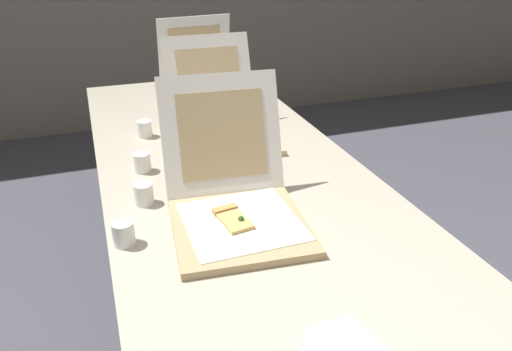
{
  "coord_description": "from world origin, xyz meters",
  "views": [
    {
      "loc": [
        -0.42,
        -0.77,
        1.45
      ],
      "look_at": [
        0.02,
        0.47,
        0.79
      ],
      "focal_mm": 34.02,
      "sensor_mm": 36.0,
      "label": 1
    }
  ],
  "objects_px": {
    "cup_white_near_left": "(124,233)",
    "cup_white_near_center": "(144,194)",
    "pizza_box_front": "(236,204)",
    "pizza_box_middle": "(223,126)",
    "cup_white_far": "(145,129)",
    "pizza_box_back": "(206,90)",
    "cup_white_mid": "(142,162)",
    "napkin_pile": "(346,349)",
    "table": "(233,182)"
  },
  "relations": [
    {
      "from": "pizza_box_middle",
      "to": "cup_white_far",
      "type": "height_order",
      "value": "pizza_box_middle"
    },
    {
      "from": "pizza_box_front",
      "to": "cup_white_near_left",
      "type": "xyz_separation_m",
      "value": [
        -0.31,
        -0.01,
        -0.02
      ]
    },
    {
      "from": "pizza_box_middle",
      "to": "cup_white_mid",
      "type": "xyz_separation_m",
      "value": [
        -0.33,
        -0.19,
        -0.02
      ]
    },
    {
      "from": "pizza_box_middle",
      "to": "pizza_box_back",
      "type": "relative_size",
      "value": 1.22
    },
    {
      "from": "cup_white_near_left",
      "to": "napkin_pile",
      "type": "xyz_separation_m",
      "value": [
        0.37,
        -0.51,
        -0.03
      ]
    },
    {
      "from": "pizza_box_back",
      "to": "cup_white_far",
      "type": "bearing_deg",
      "value": -140.26
    },
    {
      "from": "pizza_box_middle",
      "to": "cup_white_far",
      "type": "relative_size",
      "value": 7.49
    },
    {
      "from": "pizza_box_front",
      "to": "napkin_pile",
      "type": "xyz_separation_m",
      "value": [
        0.06,
        -0.52,
        -0.05
      ]
    },
    {
      "from": "cup_white_near_left",
      "to": "cup_white_near_center",
      "type": "relative_size",
      "value": 1.0
    },
    {
      "from": "cup_white_far",
      "to": "table",
      "type": "bearing_deg",
      "value": -59.37
    },
    {
      "from": "pizza_box_front",
      "to": "napkin_pile",
      "type": "height_order",
      "value": "pizza_box_front"
    },
    {
      "from": "pizza_box_front",
      "to": "cup_white_near_left",
      "type": "bearing_deg",
      "value": -172.02
    },
    {
      "from": "cup_white_mid",
      "to": "napkin_pile",
      "type": "height_order",
      "value": "cup_white_mid"
    },
    {
      "from": "table",
      "to": "pizza_box_back",
      "type": "height_order",
      "value": "pizza_box_back"
    },
    {
      "from": "cup_white_mid",
      "to": "pizza_box_front",
      "type": "bearing_deg",
      "value": -63.25
    },
    {
      "from": "pizza_box_front",
      "to": "pizza_box_middle",
      "type": "relative_size",
      "value": 1.05
    },
    {
      "from": "cup_white_near_left",
      "to": "cup_white_mid",
      "type": "bearing_deg",
      "value": 76.28
    },
    {
      "from": "cup_white_mid",
      "to": "cup_white_far",
      "type": "xyz_separation_m",
      "value": [
        0.05,
        0.31,
        0.0
      ]
    },
    {
      "from": "pizza_box_front",
      "to": "cup_white_mid",
      "type": "distance_m",
      "value": 0.45
    },
    {
      "from": "table",
      "to": "cup_white_far",
      "type": "height_order",
      "value": "cup_white_far"
    },
    {
      "from": "pizza_box_front",
      "to": "pizza_box_middle",
      "type": "distance_m",
      "value": 0.6
    },
    {
      "from": "pizza_box_back",
      "to": "cup_white_near_left",
      "type": "xyz_separation_m",
      "value": [
        -0.49,
        -1.08,
        -0.02
      ]
    },
    {
      "from": "pizza_box_front",
      "to": "pizza_box_back",
      "type": "height_order",
      "value": "pizza_box_back"
    },
    {
      "from": "pizza_box_back",
      "to": "cup_white_mid",
      "type": "distance_m",
      "value": 0.77
    },
    {
      "from": "table",
      "to": "cup_white_mid",
      "type": "relative_size",
      "value": 36.36
    },
    {
      "from": "cup_white_near_left",
      "to": "cup_white_near_center",
      "type": "distance_m",
      "value": 0.21
    },
    {
      "from": "pizza_box_front",
      "to": "pizza_box_middle",
      "type": "bearing_deg",
      "value": 82.81
    },
    {
      "from": "cup_white_mid",
      "to": "cup_white_near_center",
      "type": "bearing_deg",
      "value": -96.35
    },
    {
      "from": "pizza_box_back",
      "to": "napkin_pile",
      "type": "bearing_deg",
      "value": -100.95
    },
    {
      "from": "cup_white_near_left",
      "to": "cup_white_far",
      "type": "height_order",
      "value": "same"
    },
    {
      "from": "pizza_box_middle",
      "to": "cup_white_near_center",
      "type": "xyz_separation_m",
      "value": [
        -0.36,
        -0.41,
        -0.02
      ]
    },
    {
      "from": "cup_white_near_left",
      "to": "cup_white_near_center",
      "type": "bearing_deg",
      "value": 68.41
    },
    {
      "from": "pizza_box_middle",
      "to": "cup_white_mid",
      "type": "distance_m",
      "value": 0.38
    },
    {
      "from": "pizza_box_front",
      "to": "cup_white_near_left",
      "type": "relative_size",
      "value": 7.87
    },
    {
      "from": "cup_white_far",
      "to": "napkin_pile",
      "type": "bearing_deg",
      "value": -80.2
    },
    {
      "from": "pizza_box_middle",
      "to": "cup_white_near_left",
      "type": "relative_size",
      "value": 7.49
    },
    {
      "from": "pizza_box_front",
      "to": "cup_white_near_center",
      "type": "relative_size",
      "value": 7.87
    },
    {
      "from": "cup_white_far",
      "to": "napkin_pile",
      "type": "distance_m",
      "value": 1.26
    },
    {
      "from": "table",
      "to": "cup_white_far",
      "type": "xyz_separation_m",
      "value": [
        -0.24,
        0.4,
        0.08
      ]
    },
    {
      "from": "cup_white_mid",
      "to": "cup_white_near_center",
      "type": "xyz_separation_m",
      "value": [
        -0.02,
        -0.22,
        0.0
      ]
    },
    {
      "from": "pizza_box_middle",
      "to": "cup_white_far",
      "type": "distance_m",
      "value": 0.31
    },
    {
      "from": "napkin_pile",
      "to": "cup_white_near_left",
      "type": "bearing_deg",
      "value": 125.79
    },
    {
      "from": "pizza_box_back",
      "to": "cup_white_mid",
      "type": "xyz_separation_m",
      "value": [
        -0.39,
        -0.66,
        -0.02
      ]
    },
    {
      "from": "cup_white_far",
      "to": "napkin_pile",
      "type": "relative_size",
      "value": 0.38
    },
    {
      "from": "pizza_box_middle",
      "to": "pizza_box_back",
      "type": "height_order",
      "value": "pizza_box_back"
    },
    {
      "from": "pizza_box_front",
      "to": "pizza_box_middle",
      "type": "height_order",
      "value": "same"
    },
    {
      "from": "cup_white_near_center",
      "to": "cup_white_near_left",
      "type": "bearing_deg",
      "value": -111.59
    },
    {
      "from": "table",
      "to": "pizza_box_middle",
      "type": "height_order",
      "value": "pizza_box_middle"
    },
    {
      "from": "cup_white_near_left",
      "to": "pizza_box_back",
      "type": "bearing_deg",
      "value": 65.69
    },
    {
      "from": "table",
      "to": "pizza_box_middle",
      "type": "relative_size",
      "value": 4.85
    }
  ]
}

